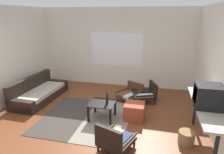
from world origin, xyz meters
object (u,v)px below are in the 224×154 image
object	(u,v)px
glass_bottle	(107,99)
armchair_striped_foreground	(114,140)
ottoman_orange	(134,111)
crt_television	(209,96)
armchair_by_window	(131,93)
armchair_corner	(146,93)
wicker_basket	(186,137)
console_shelf	(206,110)
couch	(39,93)
coffee_table	(102,106)
clay_vase	(203,93)

from	to	relation	value
glass_bottle	armchair_striped_foreground	bearing A→B (deg)	-68.70
ottoman_orange	glass_bottle	xyz separation A→B (m)	(-0.63, -0.21, 0.36)
crt_television	armchair_by_window	bearing A→B (deg)	129.53
armchair_by_window	armchair_corner	distance (m)	0.46
armchair_corner	wicker_basket	size ratio (longest dim) A/B	2.50
ottoman_orange	crt_television	distance (m)	1.87
console_shelf	crt_television	distance (m)	0.31
couch	armchair_corner	bearing A→B (deg)	10.33
coffee_table	wicker_basket	distance (m)	1.99
crt_television	ottoman_orange	bearing A→B (deg)	147.56
wicker_basket	couch	bearing A→B (deg)	163.41
armchair_by_window	console_shelf	xyz separation A→B (m)	(1.63, -1.89, 0.58)
clay_vase	glass_bottle	size ratio (longest dim) A/B	0.91
couch	armchair_striped_foreground	bearing A→B (deg)	-33.10
glass_bottle	armchair_corner	bearing A→B (deg)	56.29
glass_bottle	wicker_basket	xyz separation A→B (m)	(1.77, -0.52, -0.43)
armchair_by_window	ottoman_orange	world-z (taller)	armchair_by_window
couch	armchair_corner	xyz separation A→B (m)	(3.16, 0.58, 0.05)
console_shelf	crt_television	world-z (taller)	crt_television
armchair_striped_foreground	glass_bottle	bearing A→B (deg)	111.30
crt_television	wicker_basket	size ratio (longest dim) A/B	1.46
ottoman_orange	wicker_basket	world-z (taller)	ottoman_orange
couch	coffee_table	bearing A→B (deg)	-17.09
glass_bottle	ottoman_orange	bearing A→B (deg)	18.08
armchair_by_window	crt_television	world-z (taller)	crt_television
armchair_corner	coffee_table	bearing A→B (deg)	-128.10
armchair_by_window	crt_television	distance (m)	2.70
glass_bottle	wicker_basket	size ratio (longest dim) A/B	0.95
armchair_striped_foreground	armchair_corner	distance (m)	2.40
armchair_by_window	wicker_basket	world-z (taller)	armchair_by_window
armchair_striped_foreground	armchair_corner	world-z (taller)	armchair_striped_foreground
glass_bottle	wicker_basket	distance (m)	1.89
ottoman_orange	console_shelf	bearing A→B (deg)	-30.07
coffee_table	glass_bottle	world-z (taller)	glass_bottle
armchair_by_window	armchair_corner	world-z (taller)	armchair_corner
armchair_striped_foreground	armchair_corner	xyz separation A→B (m)	(0.42, 2.36, 0.02)
ottoman_orange	wicker_basket	bearing A→B (deg)	-32.69
armchair_corner	ottoman_orange	xyz separation A→B (m)	(-0.21, -1.06, -0.06)
clay_vase	armchair_by_window	bearing A→B (deg)	136.66
couch	armchair_by_window	size ratio (longest dim) A/B	2.33
coffee_table	clay_vase	world-z (taller)	clay_vase
armchair_by_window	console_shelf	distance (m)	2.56
clay_vase	wicker_basket	bearing A→B (deg)	-131.08
wicker_basket	coffee_table	bearing A→B (deg)	164.00
couch	armchair_corner	world-z (taller)	couch
armchair_striped_foreground	console_shelf	world-z (taller)	console_shelf
coffee_table	wicker_basket	size ratio (longest dim) A/B	1.95
glass_bottle	coffee_table	bearing A→B (deg)	170.07
console_shelf	wicker_basket	xyz separation A→B (m)	(-0.25, 0.07, -0.67)
coffee_table	wicker_basket	world-z (taller)	coffee_table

